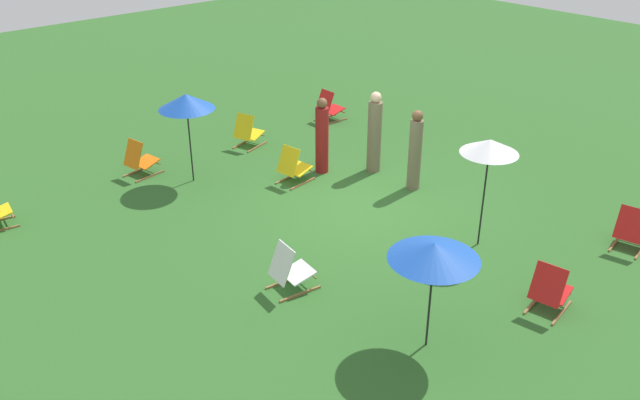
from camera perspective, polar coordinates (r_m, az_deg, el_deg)
ground_plane at (r=13.53m, az=3.79°, el=-0.34°), size 40.00×40.00×0.00m
deckchair_0 at (r=14.26m, az=-2.27°, el=2.84°), size 0.57×0.81×0.83m
deckchair_1 at (r=10.74m, az=-2.58°, el=-5.95°), size 0.58×0.82×0.83m
deckchair_2 at (r=16.18m, az=-6.13°, el=5.73°), size 0.68×0.87×0.83m
deckchair_3 at (r=13.03m, az=24.83°, el=-2.33°), size 0.62×0.84×0.83m
deckchair_4 at (r=15.09m, az=-15.00°, el=3.31°), size 0.59×0.83×0.83m
deckchair_6 at (r=10.84m, az=18.87°, el=-7.23°), size 0.59×0.83×0.83m
deckchair_7 at (r=17.76m, az=0.77°, el=7.85°), size 0.50×0.78×0.83m
umbrella_0 at (r=14.09m, az=-11.25°, el=8.16°), size 1.15×1.15×1.93m
umbrella_1 at (r=9.06m, az=9.65°, el=-4.31°), size 1.25×1.25×1.68m
umbrella_2 at (r=11.64m, az=14.17°, el=4.39°), size 0.99×0.99×2.02m
person_0 at (r=14.60m, az=0.16°, el=5.34°), size 0.38×0.38×1.69m
person_1 at (r=13.96m, az=8.05°, el=4.09°), size 0.38×0.38×1.71m
person_2 at (r=14.68m, az=4.64°, el=5.60°), size 0.38×0.38×1.81m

